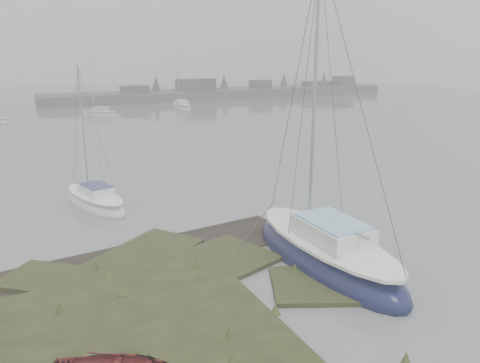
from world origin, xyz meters
name	(u,v)px	position (x,y,z in m)	size (l,w,h in m)	color
ground	(112,139)	(0.00, 30.00, 0.00)	(160.00, 160.00, 0.00)	slate
far_shoreline	(231,92)	(26.84, 61.90, 0.85)	(60.00, 8.00, 4.15)	#4C4F51
sailboat_main	(325,254)	(1.50, 0.98, 0.35)	(2.62, 7.95, 11.21)	#111438
sailboat_white	(95,202)	(-4.66, 11.28, 0.23)	(3.04, 5.45, 7.31)	silver
sailboat_far_b	(181,107)	(13.15, 48.80, 0.25)	(1.98, 5.78, 8.11)	#A7ACB1
sailboat_far_c	(99,114)	(1.90, 46.39, 0.22)	(4.78, 4.54, 7.01)	#BABDC4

